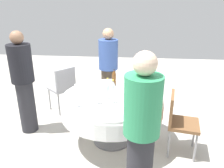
% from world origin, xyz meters
% --- Properties ---
extents(ground_plane, '(10.00, 10.00, 0.00)m').
position_xyz_m(ground_plane, '(0.00, 0.00, 0.00)').
color(ground_plane, '#B7B2A8').
extents(dining_table, '(1.46, 1.46, 0.74)m').
position_xyz_m(dining_table, '(0.00, 0.00, 0.59)').
color(dining_table, white).
rests_on(dining_table, ground_plane).
extents(bottle_green_rear, '(0.07, 0.07, 0.24)m').
position_xyz_m(bottle_green_rear, '(-0.38, 0.48, 0.85)').
color(bottle_green_rear, '#2D6B38').
rests_on(bottle_green_rear, dining_table).
extents(bottle_brown_east, '(0.07, 0.07, 0.27)m').
position_xyz_m(bottle_brown_east, '(-0.42, -0.01, 0.86)').
color(bottle_brown_east, '#593314').
rests_on(bottle_brown_east, dining_table).
extents(bottle_clear_inner, '(0.06, 0.06, 0.31)m').
position_xyz_m(bottle_clear_inner, '(0.10, -0.05, 0.88)').
color(bottle_clear_inner, silver).
rests_on(bottle_clear_inner, dining_table).
extents(bottle_clear_south, '(0.06, 0.06, 0.25)m').
position_xyz_m(bottle_clear_south, '(-0.00, 0.01, 0.85)').
color(bottle_clear_south, silver).
rests_on(bottle_clear_south, dining_table).
extents(wine_glass_south, '(0.07, 0.07, 0.14)m').
position_xyz_m(wine_glass_south, '(0.20, 0.03, 0.84)').
color(wine_glass_south, white).
rests_on(wine_glass_south, dining_table).
extents(wine_glass_outer, '(0.06, 0.06, 0.16)m').
position_xyz_m(wine_glass_outer, '(0.00, -0.51, 0.85)').
color(wine_glass_outer, white).
rests_on(wine_glass_outer, dining_table).
extents(wine_glass_right, '(0.06, 0.06, 0.15)m').
position_xyz_m(wine_glass_right, '(0.27, -0.18, 0.85)').
color(wine_glass_right, white).
rests_on(wine_glass_right, dining_table).
extents(wine_glass_far, '(0.06, 0.06, 0.15)m').
position_xyz_m(wine_glass_far, '(0.37, -0.41, 0.84)').
color(wine_glass_far, white).
rests_on(wine_glass_far, dining_table).
extents(plate_west, '(0.23, 0.23, 0.04)m').
position_xyz_m(plate_west, '(-0.09, 0.26, 0.75)').
color(plate_west, white).
rests_on(plate_west, dining_table).
extents(plate_front, '(0.22, 0.22, 0.02)m').
position_xyz_m(plate_front, '(-0.22, -0.18, 0.75)').
color(plate_front, white).
rests_on(plate_front, dining_table).
extents(fork_east, '(0.18, 0.07, 0.00)m').
position_xyz_m(fork_east, '(0.24, 0.41, 0.74)').
color(fork_east, silver).
rests_on(fork_east, dining_table).
extents(knife_inner, '(0.02, 0.18, 0.00)m').
position_xyz_m(knife_inner, '(-0.50, 0.18, 0.74)').
color(knife_inner, silver).
rests_on(knife_inner, dining_table).
extents(folded_napkin, '(0.19, 0.19, 0.02)m').
position_xyz_m(folded_napkin, '(-0.29, -0.47, 0.75)').
color(folded_napkin, white).
rests_on(folded_napkin, dining_table).
extents(person_rear, '(0.34, 0.34, 1.61)m').
position_xyz_m(person_rear, '(-0.17, -1.37, 0.84)').
color(person_rear, '#26262B').
rests_on(person_rear, ground_plane).
extents(person_east, '(0.34, 0.34, 1.65)m').
position_xyz_m(person_east, '(1.11, 0.38, 0.87)').
color(person_east, '#26262B').
rests_on(person_east, ground_plane).
extents(person_inner, '(0.34, 0.34, 1.56)m').
position_xyz_m(person_inner, '(-0.95, -0.16, 0.81)').
color(person_inner, '#4C3F33').
rests_on(person_inner, ground_plane).
extents(chair_right, '(0.56, 0.56, 0.87)m').
position_xyz_m(chair_right, '(-0.86, -0.99, 0.52)').
color(chair_right, '#99999E').
rests_on(chair_right, ground_plane).
extents(chair_far, '(0.47, 0.47, 0.87)m').
position_xyz_m(chair_far, '(0.17, 0.91, 0.52)').
color(chair_far, brown).
rests_on(chair_far, ground_plane).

